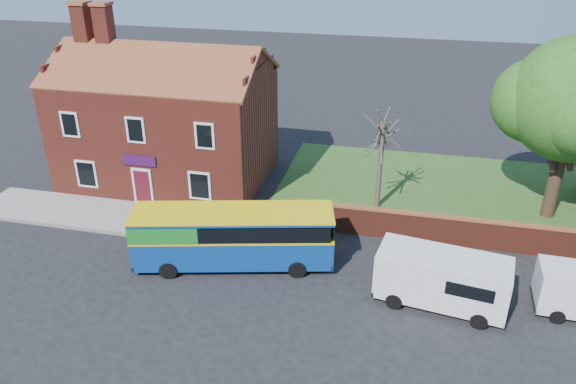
# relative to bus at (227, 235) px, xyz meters

# --- Properties ---
(ground) EXTENTS (120.00, 120.00, 0.00)m
(ground) POSITION_rel_bus_xyz_m (0.29, -2.71, -1.63)
(ground) COLOR black
(ground) RESTS_ON ground
(pavement) EXTENTS (18.00, 3.50, 0.12)m
(pavement) POSITION_rel_bus_xyz_m (-6.71, 3.04, -1.57)
(pavement) COLOR gray
(pavement) RESTS_ON ground
(kerb) EXTENTS (18.00, 0.15, 0.14)m
(kerb) POSITION_rel_bus_xyz_m (-6.71, 1.29, -1.56)
(kerb) COLOR slate
(kerb) RESTS_ON ground
(grass_strip) EXTENTS (26.00, 12.00, 0.04)m
(grass_strip) POSITION_rel_bus_xyz_m (13.29, 10.29, -1.61)
(grass_strip) COLOR #426B28
(grass_strip) RESTS_ON ground
(shop_building) EXTENTS (12.30, 8.13, 10.50)m
(shop_building) POSITION_rel_bus_xyz_m (-6.73, 8.79, 1.79)
(shop_building) COLOR maroon
(shop_building) RESTS_ON ground
(boundary_wall) EXTENTS (22.00, 0.38, 1.60)m
(boundary_wall) POSITION_rel_bus_xyz_m (13.29, 4.29, -0.81)
(boundary_wall) COLOR maroon
(boundary_wall) RESTS_ON ground
(bus) EXTENTS (9.66, 4.54, 2.86)m
(bus) POSITION_rel_bus_xyz_m (0.00, 0.00, 0.00)
(bus) COLOR navy
(bus) RESTS_ON ground
(van_near) EXTENTS (5.73, 3.00, 2.40)m
(van_near) POSITION_rel_bus_xyz_m (9.88, -0.86, -0.28)
(van_near) COLOR white
(van_near) RESTS_ON ground
(large_tree) EXTENTS (8.19, 6.48, 9.99)m
(large_tree) POSITION_rel_bus_xyz_m (15.93, 8.82, 4.91)
(large_tree) COLOR black
(large_tree) RESTS_ON ground
(bare_tree) EXTENTS (2.12, 2.52, 5.65)m
(bare_tree) POSITION_rel_bus_xyz_m (6.46, 7.50, 1.27)
(bare_tree) COLOR #4C4238
(bare_tree) RESTS_ON ground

